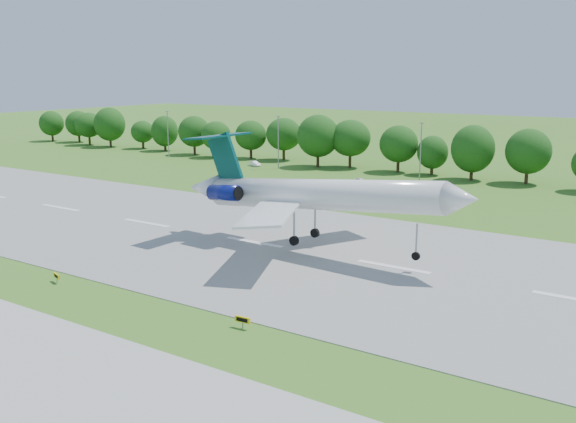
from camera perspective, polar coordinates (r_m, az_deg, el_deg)
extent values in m
plane|color=#3A681B|center=(54.96, -1.63, -11.49)|extent=(600.00, 600.00, 0.00)
cube|color=gray|center=(75.49, 9.36, -4.90)|extent=(400.00, 45.00, 0.08)
cylinder|color=#382314|center=(216.06, -18.37, 6.29)|extent=(0.70, 0.70, 3.60)
sphere|color=#13390E|center=(215.69, -18.45, 7.45)|extent=(8.40, 8.40, 8.40)
cylinder|color=#382314|center=(186.45, -10.66, 5.84)|extent=(0.70, 0.70, 3.60)
sphere|color=#13390E|center=(186.02, -10.71, 7.18)|extent=(8.40, 8.40, 8.40)
cylinder|color=#382314|center=(161.39, -0.33, 5.07)|extent=(0.70, 0.70, 3.60)
sphere|color=#13390E|center=(160.89, -0.33, 6.62)|extent=(8.40, 8.40, 8.40)
cylinder|color=#382314|center=(143.28, 13.12, 3.82)|extent=(0.70, 0.70, 3.60)
sphere|color=#13390E|center=(142.72, 13.21, 5.57)|extent=(8.40, 8.40, 8.40)
cylinder|color=gray|center=(171.96, -10.62, 6.71)|extent=(0.24, 0.24, 12.00)
cube|color=gray|center=(171.49, -10.70, 8.74)|extent=(0.90, 0.25, 0.18)
cylinder|color=gray|center=(149.89, -0.87, 6.12)|extent=(0.24, 0.24, 12.00)
cube|color=gray|center=(149.35, -0.88, 8.45)|extent=(0.90, 0.25, 0.18)
cylinder|color=gray|center=(133.47, 11.69, 5.10)|extent=(0.24, 0.24, 12.00)
cube|color=gray|center=(132.87, 11.81, 7.71)|extent=(0.90, 0.25, 0.18)
cylinder|color=white|center=(78.13, 2.83, 1.52)|extent=(32.46, 4.75, 6.42)
cone|color=white|center=(70.15, 15.21, 1.08)|extent=(3.84, 3.86, 4.02)
cone|color=white|center=(89.54, -7.31, 2.09)|extent=(5.55, 3.92, 4.17)
cube|color=white|center=(73.40, -1.60, -0.16)|extent=(10.43, 14.92, 0.71)
cube|color=white|center=(85.64, 4.42, 1.61)|extent=(11.06, 14.86, 0.71)
cube|color=#053C3A|center=(86.48, -5.60, 4.67)|extent=(5.86, 0.72, 7.34)
cube|color=#053C3A|center=(86.83, -6.18, 6.69)|extent=(3.75, 10.28, 0.52)
cylinder|color=navy|center=(83.63, -5.67, 1.67)|extent=(4.72, 2.18, 2.40)
cylinder|color=navy|center=(87.85, -3.30, 2.22)|extent=(4.72, 2.18, 2.40)
cylinder|color=gray|center=(73.07, 11.35, -2.49)|extent=(0.21, 0.21, 3.75)
cylinder|color=black|center=(73.56, 11.29, -3.91)|extent=(0.97, 0.35, 0.96)
cylinder|color=gray|center=(78.16, 0.55, -1.28)|extent=(0.26, 0.26, 3.75)
cylinder|color=black|center=(78.62, 0.54, -2.61)|extent=(1.19, 0.52, 1.18)
cylinder|color=gray|center=(81.98, 2.42, -0.64)|extent=(0.26, 0.26, 3.75)
cylinder|color=black|center=(82.42, 2.41, -1.91)|extent=(1.19, 0.52, 1.18)
cube|color=gray|center=(73.57, -19.85, -5.73)|extent=(0.11, 0.11, 0.62)
cube|color=yellow|center=(73.44, -19.88, -5.41)|extent=(1.39, 0.58, 0.48)
cube|color=black|center=(73.42, -19.95, -5.42)|extent=(1.01, 0.34, 0.31)
cube|color=gray|center=(57.56, -4.05, -10.01)|extent=(0.10, 0.10, 0.68)
cube|color=yellow|center=(57.38, -4.05, -9.56)|extent=(1.56, 0.27, 0.54)
cube|color=black|center=(57.30, -4.11, -9.59)|extent=(1.17, 0.09, 0.34)
imported|color=white|center=(154.40, -2.99, 4.28)|extent=(3.95, 2.51, 1.23)
imported|color=white|center=(130.94, 6.48, 2.75)|extent=(3.63, 2.72, 1.15)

